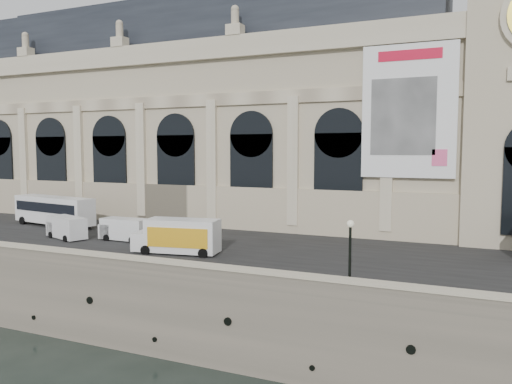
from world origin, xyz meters
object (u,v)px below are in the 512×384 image
Objects in this scene: bus_left at (54,210)px; van_b at (65,227)px; lamp_right at (350,256)px; van_c at (123,229)px; box_truck at (178,236)px.

van_b is at bearing -37.85° from bus_left.
van_b is at bearing 166.68° from lamp_right.
lamp_right is at bearing -19.42° from van_c.
van_c is (6.19, 1.47, -0.02)m from van_b.
box_truck reaches higher than van_b.
box_truck is at bearing 161.09° from lamp_right.
box_truck reaches higher than van_c.
van_b is 1.18× the size of lamp_right.
box_truck is (14.83, -1.74, 0.38)m from van_b.
van_c is at bearing 13.37° from van_b.
lamp_right is at bearing -13.32° from van_b.
bus_left reaches higher than van_b.
lamp_right is (38.97, -13.22, 0.33)m from bus_left.
van_c is 1.10× the size of lamp_right.
van_b reaches higher than van_c.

